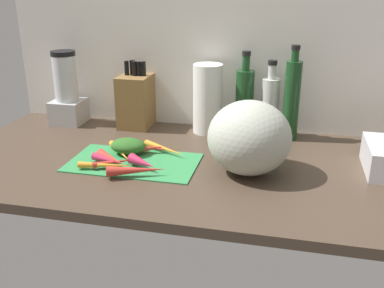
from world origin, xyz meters
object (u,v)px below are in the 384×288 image
Objects in this scene: paper_towel_roll at (208,99)px; bottle_2 at (292,99)px; carrot_5 at (136,170)px; bottle_0 at (244,101)px; carrot_6 at (165,149)px; carrot_9 at (147,149)px; carrot_2 at (120,152)px; carrot_7 at (143,163)px; carrot_8 at (114,162)px; cutting_board at (134,162)px; bottle_1 at (270,106)px; carrot_0 at (111,159)px; carrot_1 at (106,165)px; winter_squash at (249,138)px; blender_appliance at (67,92)px; carrot_4 at (109,160)px; carrot_3 at (147,148)px.

paper_towel_roll is 0.76× the size of bottle_2.
bottle_0 reaches higher than carrot_5.
carrot_9 is at bearing -158.89° from carrot_6.
carrot_7 reaches higher than carrot_2.
carrot_7 is 9.47cm from carrot_8.
carrot_5 is at bearing -134.09° from bottle_2.
cutting_board is at bearing 134.98° from carrot_7.
paper_towel_roll is at bearing 74.64° from carrot_5.
bottle_1 reaches higher than carrot_6.
carrot_9 reaches higher than cutting_board.
cutting_board is 7.06cm from carrot_7.
carrot_5 is 55.57cm from bottle_0.
carrot_8 is at bearing -130.34° from carrot_6.
carrot_0 is 0.67× the size of carrot_6.
winter_squash reaches higher than carrot_1.
bottle_1 reaches higher than carrot_8.
carrot_2 and carrot_8 have the same top height.
blender_appliance reaches higher than carrot_9.
carrot_4 reaches higher than carrot_1.
paper_towel_roll is (23.55, 39.39, 10.73)cm from carrot_0.
winter_squash is (34.78, -6.44, 9.02)cm from carrot_9.
bottle_2 is (54.63, 38.46, 12.76)cm from carrot_0.
carrot_9 reaches higher than carrot_3.
paper_towel_roll is 23.46cm from bottle_1.
carrot_8 is (-12.36, -14.55, -0.12)cm from carrot_6.
blender_appliance is at bearing 152.90° from carrot_6.
carrot_2 is 14.13cm from carrot_7.
carrot_2 is at bearing 99.71° from carrot_8.
bottle_0 is at bearing 175.59° from bottle_1.
blender_appliance is (-33.75, 38.51, 10.70)cm from carrot_4.
carrot_7 is at bearing -131.02° from bottle_1.
carrot_2 is (-6.23, 4.13, 1.45)cm from cutting_board.
paper_towel_roll is (15.70, 26.92, 11.20)cm from carrot_3.
blender_appliance is (-77.32, 33.22, 1.43)cm from winter_squash.
blender_appliance is at bearing 147.81° from carrot_9.
bottle_0 reaches higher than carrot_8.
carrot_5 is at bearing -30.36° from carrot_8.
bottle_0 reaches higher than paper_towel_roll.
carrot_2 is 0.57× the size of bottle_0.
carrot_1 is 0.55× the size of bottle_0.
bottle_0 is (71.59, 3.06, 0.19)cm from blender_appliance.
paper_towel_roll is (17.35, 35.72, 12.80)cm from cutting_board.
carrot_1 is 65.35cm from bottle_1.
carrot_1 is at bearing -168.51° from winter_squash.
carrot_4 is at bearing -144.74° from bottle_2.
carrot_8 is at bearing -47.61° from blender_appliance.
carrot_6 is 0.67× the size of paper_towel_roll.
carrot_1 is at bearing -90.67° from carrot_0.
carrot_2 is 9.00cm from carrot_9.
bottle_1 is at bearing 41.96° from cutting_board.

